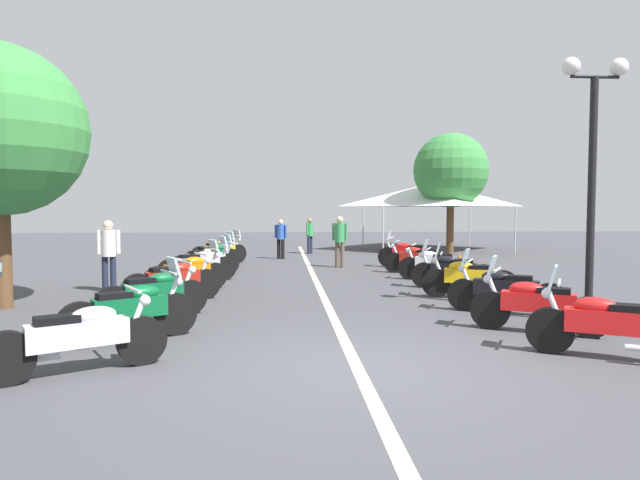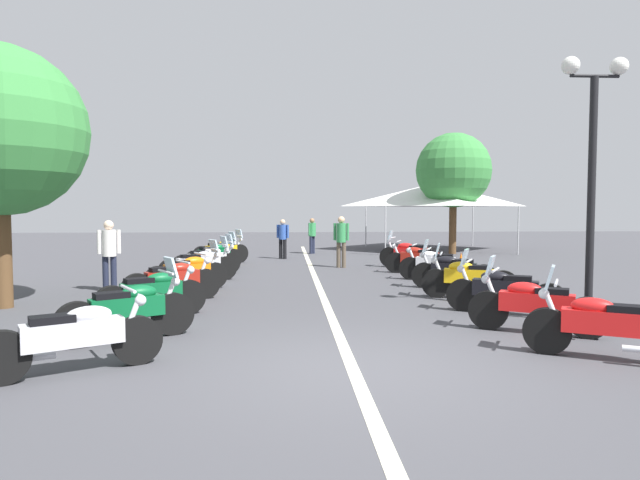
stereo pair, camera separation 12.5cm
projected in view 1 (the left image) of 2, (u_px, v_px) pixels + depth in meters
The scene contains 27 objects.
ground_plane at pixel (357, 368), 6.71m from camera, with size 80.00×80.00×0.00m, color #424247.
lane_centre_stripe at pixel (318, 285), 14.00m from camera, with size 28.94×0.16×0.01m, color beige.
motorcycle_left_row_0 at pixel (80, 337), 6.43m from camera, with size 1.19×1.88×0.99m.
motorcycle_left_row_1 at pixel (132, 309), 8.06m from camera, with size 1.20×1.81×1.22m.
motorcycle_left_row_2 at pixel (154, 293), 9.73m from camera, with size 1.20×1.79×1.00m.
motorcycle_left_row_3 at pixel (174, 280), 11.45m from camera, with size 1.26×1.87×1.01m.
motorcycle_left_row_4 at pixel (188, 271), 13.03m from camera, with size 1.29×1.81×1.21m.
motorcycle_left_row_5 at pixel (199, 264), 14.66m from camera, with size 1.20×1.97×1.22m.
motorcycle_left_row_6 at pixel (207, 259), 16.16m from camera, with size 1.23×1.90×1.21m.
motorcycle_left_row_7 at pixel (213, 255), 17.73m from camera, with size 1.27×1.75×1.21m.
motorcycle_left_row_8 at pixel (220, 251), 19.46m from camera, with size 1.45×1.85×1.23m.
motorcycle_right_row_0 at pixel (607, 324), 7.09m from camera, with size 1.13×1.88×1.20m.
motorcycle_right_row_1 at pixel (536, 304), 8.58m from camera, with size 1.16×1.88×1.20m.
motorcycle_right_row_2 at pixel (504, 289), 10.18m from camera, with size 1.15×1.97×1.20m.
motorcycle_right_row_3 at pixel (468, 277), 11.90m from camera, with size 0.93×1.99×1.21m.
motorcycle_right_row_4 at pixel (452, 270), 13.34m from camera, with size 1.01×1.94×1.21m.
motorcycle_right_row_5 at pixel (434, 264), 14.93m from camera, with size 1.00×1.89×0.99m.
motorcycle_right_row_6 at pixel (418, 259), 16.55m from camera, with size 1.01×2.02×0.99m.
motorcycle_right_row_7 at pixel (408, 253), 18.18m from camera, with size 1.07×1.97×1.23m.
street_lamp_twin_globe at pixel (593, 140), 9.89m from camera, with size 0.32×1.22×4.68m.
traffic_cone_0 at pixel (459, 262), 17.09m from camera, with size 0.36×0.36×0.61m.
bystander_0 at pixel (340, 238), 18.22m from camera, with size 0.32×0.51×1.72m.
bystander_1 at pixel (310, 233), 23.95m from camera, with size 0.45×0.35×1.56m.
bystander_2 at pixel (281, 236), 21.42m from camera, with size 0.32×0.48×1.55m.
bystander_3 at pixel (109, 250), 12.89m from camera, with size 0.32×0.51×1.69m.
roadside_tree_0 at pixel (451, 171), 23.75m from camera, with size 3.25×3.25×5.27m.
event_tent at pixel (432, 195), 26.10m from camera, with size 6.41×6.41×3.20m.
Camera 1 is at (-6.56, 0.92, 1.95)m, focal length 30.62 mm.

